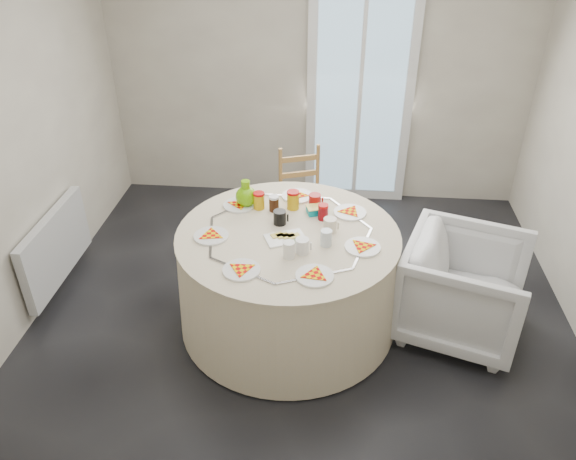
# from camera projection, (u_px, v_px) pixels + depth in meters

# --- Properties ---
(floor) EXTENTS (4.00, 4.00, 0.00)m
(floor) POSITION_uv_depth(u_px,v_px,m) (301.00, 316.00, 4.25)
(floor) COLOR black
(floor) RESTS_ON ground
(wall_back) EXTENTS (4.00, 0.02, 2.60)m
(wall_back) POSITION_uv_depth(u_px,v_px,m) (319.00, 70.00, 5.25)
(wall_back) COLOR #BCB5A3
(wall_back) RESTS_ON floor
(wall_left) EXTENTS (0.02, 4.00, 2.60)m
(wall_left) POSITION_uv_depth(u_px,v_px,m) (4.00, 148.00, 3.72)
(wall_left) COLOR #BCB5A3
(wall_left) RESTS_ON floor
(glass_door) EXTENTS (1.00, 0.08, 2.10)m
(glass_door) POSITION_uv_depth(u_px,v_px,m) (360.00, 99.00, 5.31)
(glass_door) COLOR silver
(glass_door) RESTS_ON floor
(radiator) EXTENTS (0.07, 1.00, 0.55)m
(radiator) POSITION_uv_depth(u_px,v_px,m) (56.00, 247.00, 4.37)
(radiator) COLOR silver
(radiator) RESTS_ON floor
(table) EXTENTS (1.58, 1.58, 0.80)m
(table) POSITION_uv_depth(u_px,v_px,m) (288.00, 280.00, 4.02)
(table) COLOR beige
(table) RESTS_ON floor
(wooden_chair) EXTENTS (0.49, 0.48, 0.88)m
(wooden_chair) POSITION_uv_depth(u_px,v_px,m) (304.00, 196.00, 4.88)
(wooden_chair) COLOR #AA704B
(wooden_chair) RESTS_ON floor
(armchair) EXTENTS (0.97, 1.00, 0.83)m
(armchair) POSITION_uv_depth(u_px,v_px,m) (464.00, 287.00, 3.92)
(armchair) COLOR silver
(armchair) RESTS_ON floor
(place_settings) EXTENTS (1.40, 1.40, 0.02)m
(place_settings) POSITION_uv_depth(u_px,v_px,m) (288.00, 234.00, 3.81)
(place_settings) COLOR white
(place_settings) RESTS_ON table
(jar_cluster) EXTENTS (0.57, 0.33, 0.16)m
(jar_cluster) POSITION_uv_depth(u_px,v_px,m) (289.00, 208.00, 4.01)
(jar_cluster) COLOR brown
(jar_cluster) RESTS_ON table
(butter_tub) EXTENTS (0.17, 0.14, 0.06)m
(butter_tub) POSITION_uv_depth(u_px,v_px,m) (317.00, 212.00, 4.03)
(butter_tub) COLOR #0492A3
(butter_tub) RESTS_ON table
(green_pitcher) EXTENTS (0.18, 0.18, 0.20)m
(green_pitcher) POSITION_uv_depth(u_px,v_px,m) (246.00, 194.00, 4.08)
(green_pitcher) COLOR #61AD04
(green_pitcher) RESTS_ON table
(cheese_platter) EXTENTS (0.31, 0.26, 0.03)m
(cheese_platter) POSITION_uv_depth(u_px,v_px,m) (285.00, 239.00, 3.75)
(cheese_platter) COLOR white
(cheese_platter) RESTS_ON table
(mugs_glasses) EXTENTS (0.81, 0.81, 0.12)m
(mugs_glasses) POSITION_uv_depth(u_px,v_px,m) (304.00, 230.00, 3.78)
(mugs_glasses) COLOR gray
(mugs_glasses) RESTS_ON table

